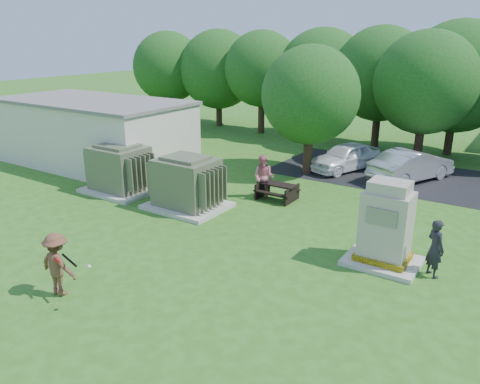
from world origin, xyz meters
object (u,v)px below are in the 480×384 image
Objects in this scene: generator_cabinet at (386,229)px; car_silver_a at (411,165)px; transformer_right at (187,184)px; person_by_generator at (435,248)px; car_white at (345,157)px; person_at_picnic at (264,177)px; transformer_left at (120,170)px; batter at (58,264)px; picnic_table at (277,189)px.

car_silver_a is (-1.51, 9.03, -0.39)m from generator_cabinet.
person_by_generator is (9.24, -0.47, -0.13)m from transformer_right.
generator_cabinet is at bearing -41.21° from car_white.
person_at_picnic reaches higher than car_silver_a.
transformer_left is at bearing -107.53° from car_white.
batter is (1.36, -6.83, -0.12)m from transformer_right.
generator_cabinet is 0.64× the size of car_white.
car_silver_a is at bearing 55.96° from picnic_table.
car_white is 0.91× the size of car_silver_a.
car_silver_a reaches higher than picnic_table.
batter is 10.13m from person_by_generator.
generator_cabinet reaches higher than transformer_right.
transformer_right reaches higher than batter.
person_by_generator is (12.94, -0.47, -0.13)m from transformer_left.
car_silver_a is at bearing 40.34° from transformer_left.
transformer_left is 1.17× the size of generator_cabinet.
car_silver_a is (4.98, 15.36, -0.13)m from batter.
generator_cabinet is at bearing 124.16° from car_silver_a.
transformer_right is 3.75m from picnic_table.
transformer_right is 9.09m from car_white.
generator_cabinet is 1.50× the size of batter.
generator_cabinet is (11.55, -0.50, 0.15)m from transformer_left.
transformer_left is 1.65× the size of person_at_picnic.
transformer_right reaches higher than picnic_table.
person_at_picnic reaches higher than person_by_generator.
transformer_right is (3.70, 0.00, 0.00)m from transformer_left.
transformer_right is 6.97m from batter.
generator_cabinet is 9.07m from batter.
transformer_left is at bearing -56.89° from batter.
batter is (5.06, -6.83, -0.12)m from transformer_left.
person_at_picnic is (0.56, 9.43, 0.06)m from batter.
person_by_generator is at bearing 1.41° from generator_cabinet.
generator_cabinet is 1.60× the size of picnic_table.
transformer_right is at bearing -89.01° from car_white.
transformer_left is 10.93m from car_white.
person_by_generator is 9.45m from car_silver_a.
batter is at bearing 79.41° from person_by_generator.
person_by_generator is at bearing -2.07° from transformer_left.
car_white is (6.84, 8.52, -0.29)m from transformer_left.
picnic_table is (2.46, 2.78, -0.54)m from transformer_right.
transformer_left is 8.50m from batter.
transformer_right reaches higher than person_at_picnic.
transformer_right is 0.68× the size of car_silver_a.
car_silver_a is at bearing 53.36° from transformer_right.
transformer_right is 0.75× the size of car_white.
generator_cabinet is 10.19m from car_white.
transformer_left and transformer_right have the same top height.
person_by_generator reaches higher than picnic_table.
transformer_right is 7.87m from generator_cabinet.
picnic_table is (-5.39, 3.28, -0.69)m from generator_cabinet.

